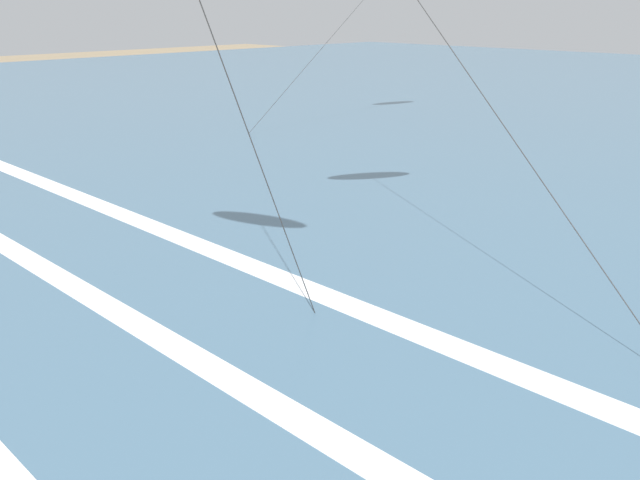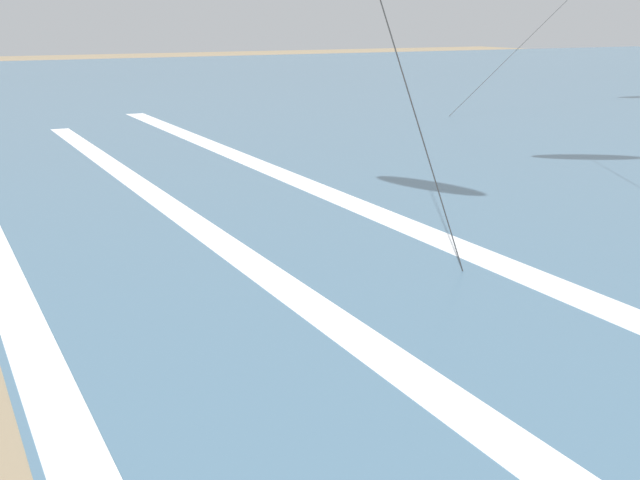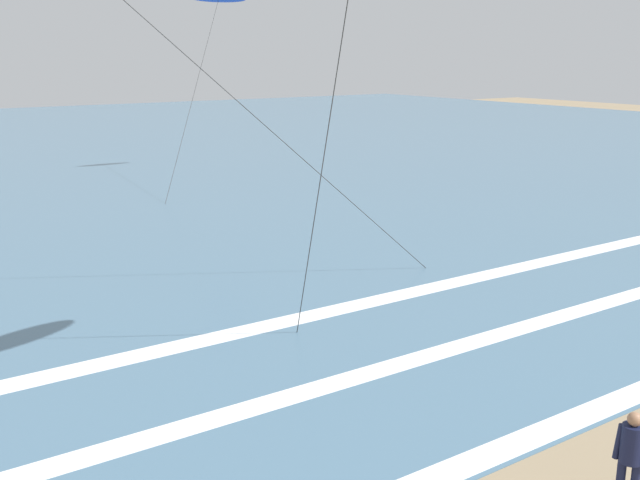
% 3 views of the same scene
% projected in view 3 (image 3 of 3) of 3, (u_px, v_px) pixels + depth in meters
% --- Properties ---
extents(wave_foam_shoreline, '(37.41, 0.60, 0.01)m').
position_uv_depth(wave_foam_shoreline, '(449.00, 472.00, 11.94)').
color(wave_foam_shoreline, white).
rests_on(wave_foam_shoreline, ocean_surface).
extents(wave_foam_mid_break, '(36.56, 0.63, 0.01)m').
position_uv_depth(wave_foam_mid_break, '(295.00, 395.00, 14.61)').
color(wave_foam_mid_break, white).
rests_on(wave_foam_mid_break, ocean_surface).
extents(wave_foam_outer_break, '(44.69, 0.73, 0.01)m').
position_uv_depth(wave_foam_outer_break, '(239.00, 332.00, 17.89)').
color(wave_foam_outer_break, white).
rests_on(wave_foam_outer_break, ocean_surface).
extents(surfer_background_far, '(0.32, 0.51, 1.60)m').
position_uv_depth(surfer_background_far, '(631.00, 453.00, 10.69)').
color(surfer_background_far, '#141938').
rests_on(surfer_background_far, ground).
extents(kite_blue_mid_center, '(8.10, 7.42, 9.59)m').
position_uv_depth(kite_blue_mid_center, '(218.00, 0.00, 39.88)').
color(kite_blue_mid_center, blue).
rests_on(kite_blue_mid_center, ground).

